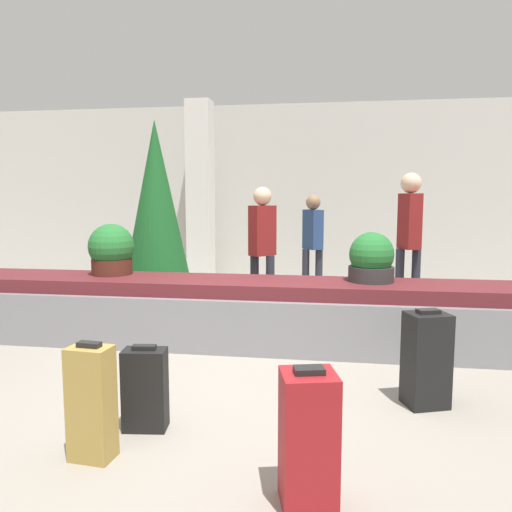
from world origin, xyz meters
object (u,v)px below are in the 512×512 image
Objects in this scene: suitcase_1 at (308,439)px; traveler_0 at (262,240)px; potted_plant_1 at (371,259)px; traveler_1 at (313,238)px; suitcase_0 at (145,389)px; traveler_2 at (409,230)px; pillar at (200,193)px; suitcase_3 at (426,359)px; potted_plant_0 at (111,251)px; suitcase_2 at (91,403)px; decorated_tree at (156,210)px.

suitcase_1 is 0.43× the size of traveler_0.
traveler_1 is (-0.69, 2.42, 0.01)m from potted_plant_1.
traveler_2 reaches higher than suitcase_0.
traveler_0 is at bearing 122.32° from traveler_1.
suitcase_1 is 0.46× the size of traveler_1.
pillar is at bearing 127.73° from potted_plant_1.
suitcase_3 is at bearing 73.37° from traveler_0.
traveler_1 is at bearing 78.41° from suitcase_1.
pillar reaches higher than potted_plant_0.
suitcase_1 is 1.30m from suitcase_2.
suitcase_1 is 1.01× the size of suitcase_2.
pillar is 5.70× the size of potted_plant_0.
potted_plant_0 is (-0.08, -3.49, -0.66)m from pillar.
traveler_1 is (0.91, 4.53, 0.64)m from suitcase_0.
potted_plant_1 is (0.50, 2.77, 0.56)m from suitcase_1.
suitcase_0 is 0.45m from suitcase_2.
suitcase_2 is 2.34m from suitcase_3.
traveler_0 is (-0.78, 3.86, 0.64)m from suitcase_1.
pillar is 4.53× the size of suitcase_2.
suitcase_3 is 3.50m from potted_plant_0.
suitcase_3 is at bearing -24.48° from traveler_2.
traveler_2 reaches higher than potted_plant_1.
suitcase_2 is at bearing -50.09° from traveler_2.
potted_plant_1 is at bearing 66.12° from suitcase_1.
traveler_2 is at bearing -163.92° from traveler_1.
traveler_2 is (1.83, 0.28, 0.13)m from traveler_0.
suitcase_2 is 3.13m from potted_plant_1.
pillar is 3.55m from potted_plant_0.
potted_plant_1 is at bearing -0.78° from potted_plant_0.
suitcase_3 is at bearing 160.39° from traveler_1.
suitcase_0 is at bearing 72.87° from suitcase_2.
suitcase_2 is 3.71m from traveler_0.
traveler_0 reaches higher than potted_plant_1.
pillar reaches higher than traveler_0.
suitcase_0 is 2.56m from potted_plant_0.
suitcase_3 reaches higher than suitcase_0.
pillar reaches higher than suitcase_1.
suitcase_1 is 1.42× the size of potted_plant_1.
pillar reaches higher than traveler_2.
potted_plant_1 is 3.02m from decorated_tree.
suitcase_0 is at bearing 134.64° from traveler_1.
suitcase_2 is at bearing -119.16° from suitcase_0.
traveler_0 is at bearing 102.28° from suitcase_3.
potted_plant_0 is (-2.31, 2.81, 0.60)m from suitcase_1.
suitcase_1 is (1.10, -0.66, 0.07)m from suitcase_0.
traveler_1 is at bearing -149.10° from traveler_2.
decorated_tree reaches higher than traveler_2.
suitcase_0 is at bearing -127.12° from potted_plant_1.
traveler_1 is (2.04, -1.11, -0.68)m from pillar.
pillar is 4.51m from potted_plant_1.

